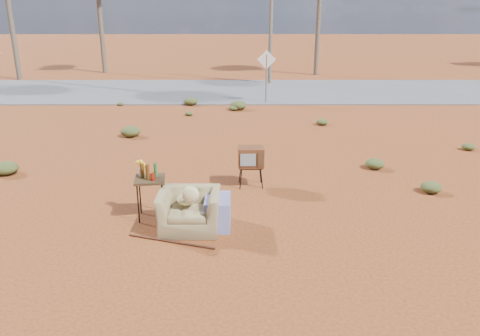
{
  "coord_description": "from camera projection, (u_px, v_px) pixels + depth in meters",
  "views": [
    {
      "loc": [
        0.37,
        -7.57,
        3.75
      ],
      "look_at": [
        0.39,
        1.09,
        0.8
      ],
      "focal_mm": 35.0,
      "sensor_mm": 36.0,
      "label": 1
    }
  ],
  "objects": [
    {
      "name": "tv_unit",
      "position": [
        251.0,
        157.0,
        10.25
      ],
      "size": [
        0.58,
        0.48,
        0.9
      ],
      "rotation": [
        0.0,
        0.0,
        0.04
      ],
      "color": "black",
      "rests_on": "ground"
    },
    {
      "name": "road_sign",
      "position": [
        266.0,
        67.0,
        19.26
      ],
      "size": [
        0.78,
        0.06,
        2.19
      ],
      "color": "brown",
      "rests_on": "ground"
    },
    {
      "name": "utility_pole_center",
      "position": [
        271.0,
        1.0,
        23.61
      ],
      "size": [
        1.4,
        0.2,
        8.0
      ],
      "color": "brown",
      "rests_on": "ground"
    },
    {
      "name": "highway",
      "position": [
        231.0,
        91.0,
        22.57
      ],
      "size": [
        140.0,
        7.0,
        0.04
      ],
      "primitive_type": "cube",
      "color": "#565659",
      "rests_on": "ground"
    },
    {
      "name": "rusty_bar",
      "position": [
        171.0,
        241.0,
        7.91
      ],
      "size": [
        1.53,
        0.54,
        0.04
      ],
      "primitive_type": "cylinder",
      "rotation": [
        0.0,
        1.57,
        -0.32
      ],
      "color": "#482413",
      "rests_on": "ground"
    },
    {
      "name": "scrub_patch",
      "position": [
        195.0,
        152.0,
        12.5
      ],
      "size": [
        17.49,
        8.07,
        0.33
      ],
      "color": "#424A20",
      "rests_on": "ground"
    },
    {
      "name": "side_table",
      "position": [
        148.0,
        177.0,
        8.65
      ],
      "size": [
        0.61,
        0.61,
        1.1
      ],
      "rotation": [
        0.0,
        0.0,
        0.12
      ],
      "color": "#362613",
      "rests_on": "ground"
    },
    {
      "name": "ground",
      "position": [
        219.0,
        230.0,
        8.37
      ],
      "size": [
        140.0,
        140.0,
        0.0
      ],
      "primitive_type": "plane",
      "color": "brown",
      "rests_on": "ground"
    },
    {
      "name": "armchair",
      "position": [
        195.0,
        205.0,
        8.3
      ],
      "size": [
        1.27,
        0.81,
        0.95
      ],
      "rotation": [
        0.0,
        0.0,
        -0.0
      ],
      "color": "olive",
      "rests_on": "ground"
    }
  ]
}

